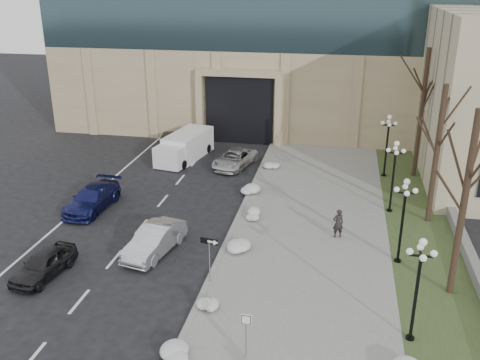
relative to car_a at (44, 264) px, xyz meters
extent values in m
cube|color=gray|center=(12.74, 6.21, -0.62)|extent=(9.00, 40.00, 0.12)
cube|color=gray|center=(8.24, 6.21, -0.61)|extent=(0.30, 40.00, 0.14)
cube|color=#354522|center=(19.24, 6.21, -0.63)|extent=(4.00, 40.00, 0.10)
cube|color=gray|center=(21.24, 8.21, -0.33)|extent=(0.50, 30.00, 0.70)
cube|color=tan|center=(7.24, 34.21, 3.32)|extent=(40.00, 20.00, 8.00)
cube|color=black|center=(5.24, 25.21, 2.32)|extent=(6.00, 2.50, 6.00)
cube|color=tan|center=(5.24, 23.81, 5.62)|extent=(7.50, 0.60, 0.60)
cube|color=tan|center=(1.74, 23.81, 2.32)|extent=(0.60, 0.60, 6.00)
cube|color=tan|center=(8.74, 23.81, 2.32)|extent=(0.60, 0.60, 6.00)
imported|color=black|center=(0.00, 0.00, 0.00)|extent=(2.16, 4.17, 1.36)
imported|color=#B5B9BE|center=(4.65, 3.33, 0.09)|extent=(2.51, 4.86, 1.53)
imported|color=#161950|center=(-1.24, 8.09, 0.06)|extent=(2.39, 5.23, 1.48)
imported|color=silver|center=(6.13, 17.78, -0.01)|extent=(3.27, 5.19, 1.34)
imported|color=#313236|center=(-0.24, 20.74, 0.09)|extent=(2.57, 4.76, 1.54)
imported|color=black|center=(14.36, 6.88, 0.31)|extent=(0.74, 0.61, 1.74)
cube|color=silver|center=(1.85, 19.53, 0.36)|extent=(3.20, 5.50, 2.07)
cube|color=silver|center=(1.27, 16.48, 0.25)|extent=(2.44, 2.03, 1.65)
cylinder|color=black|center=(0.29, 16.88, -0.32)|extent=(0.39, 0.76, 0.72)
cylinder|color=black|center=(2.32, 16.49, -0.32)|extent=(0.39, 0.76, 0.72)
cylinder|color=black|center=(1.13, 21.24, -0.32)|extent=(0.39, 0.76, 0.72)
cylinder|color=black|center=(3.16, 20.85, -0.32)|extent=(0.39, 0.76, 0.72)
cylinder|color=slate|center=(8.34, 0.87, 0.54)|extent=(0.06, 0.06, 2.44)
cube|color=black|center=(8.34, 0.87, 1.66)|extent=(0.88, 0.18, 0.30)
cube|color=white|center=(8.48, 0.82, 1.66)|extent=(0.42, 0.08, 0.11)
cone|color=white|center=(8.71, 0.78, 1.66)|extent=(0.24, 0.27, 0.24)
cylinder|color=slate|center=(11.07, -4.21, 0.35)|extent=(0.06, 0.06, 2.05)
cube|color=white|center=(11.07, -4.21, 1.19)|extent=(0.45, 0.06, 0.45)
cube|color=black|center=(11.07, -4.23, 1.19)|extent=(0.39, 0.03, 0.39)
cube|color=white|center=(11.07, -4.24, 1.19)|extent=(0.34, 0.02, 0.34)
ellipsoid|color=silver|center=(8.57, -5.06, -0.38)|extent=(1.10, 1.60, 0.36)
ellipsoid|color=silver|center=(8.61, -1.01, -0.38)|extent=(1.10, 1.60, 0.36)
ellipsoid|color=silver|center=(8.87, 4.06, -0.38)|extent=(1.10, 1.60, 0.36)
ellipsoid|color=silver|center=(8.87, 8.33, -0.38)|extent=(1.10, 1.60, 0.36)
ellipsoid|color=silver|center=(8.41, 12.68, -0.38)|extent=(1.10, 1.60, 0.36)
ellipsoid|color=silver|center=(8.92, 17.57, -0.38)|extent=(1.10, 1.60, 0.36)
cylinder|color=black|center=(17.54, -1.79, -0.58)|extent=(0.36, 0.36, 0.20)
cylinder|color=black|center=(17.54, -1.79, 1.32)|extent=(0.14, 0.14, 4.00)
cylinder|color=black|center=(17.54, -1.79, 3.32)|extent=(0.10, 0.90, 0.10)
cylinder|color=black|center=(17.54, -1.79, 3.32)|extent=(0.90, 0.10, 0.10)
sphere|color=silver|center=(17.54, -1.79, 3.92)|extent=(0.32, 0.32, 0.32)
sphere|color=silver|center=(17.99, -1.79, 3.47)|extent=(0.28, 0.28, 0.28)
sphere|color=silver|center=(17.09, -1.79, 3.47)|extent=(0.28, 0.28, 0.28)
sphere|color=silver|center=(17.54, -1.34, 3.47)|extent=(0.28, 0.28, 0.28)
sphere|color=silver|center=(17.54, -2.24, 3.47)|extent=(0.28, 0.28, 0.28)
cylinder|color=black|center=(17.54, 4.71, -0.58)|extent=(0.36, 0.36, 0.20)
cylinder|color=black|center=(17.54, 4.71, 1.32)|extent=(0.14, 0.14, 4.00)
cylinder|color=black|center=(17.54, 4.71, 3.32)|extent=(0.10, 0.90, 0.10)
cylinder|color=black|center=(17.54, 4.71, 3.32)|extent=(0.90, 0.10, 0.10)
sphere|color=silver|center=(17.54, 4.71, 3.92)|extent=(0.32, 0.32, 0.32)
sphere|color=silver|center=(17.99, 4.71, 3.47)|extent=(0.28, 0.28, 0.28)
sphere|color=silver|center=(17.09, 4.71, 3.47)|extent=(0.28, 0.28, 0.28)
sphere|color=silver|center=(17.54, 5.16, 3.47)|extent=(0.28, 0.28, 0.28)
sphere|color=silver|center=(17.54, 4.26, 3.47)|extent=(0.28, 0.28, 0.28)
cylinder|color=black|center=(17.54, 11.21, -0.58)|extent=(0.36, 0.36, 0.20)
cylinder|color=black|center=(17.54, 11.21, 1.32)|extent=(0.14, 0.14, 4.00)
cylinder|color=black|center=(17.54, 11.21, 3.32)|extent=(0.10, 0.90, 0.10)
cylinder|color=black|center=(17.54, 11.21, 3.32)|extent=(0.90, 0.10, 0.10)
sphere|color=silver|center=(17.54, 11.21, 3.92)|extent=(0.32, 0.32, 0.32)
sphere|color=silver|center=(17.99, 11.21, 3.47)|extent=(0.28, 0.28, 0.28)
sphere|color=silver|center=(17.09, 11.21, 3.47)|extent=(0.28, 0.28, 0.28)
sphere|color=silver|center=(17.54, 11.66, 3.47)|extent=(0.28, 0.28, 0.28)
sphere|color=silver|center=(17.54, 10.76, 3.47)|extent=(0.28, 0.28, 0.28)
cylinder|color=black|center=(17.54, 17.71, -0.58)|extent=(0.36, 0.36, 0.20)
cylinder|color=black|center=(17.54, 17.71, 1.32)|extent=(0.14, 0.14, 4.00)
cylinder|color=black|center=(17.54, 17.71, 3.32)|extent=(0.10, 0.90, 0.10)
cylinder|color=black|center=(17.54, 17.71, 3.32)|extent=(0.90, 0.10, 0.10)
sphere|color=silver|center=(17.54, 17.71, 3.92)|extent=(0.32, 0.32, 0.32)
sphere|color=silver|center=(17.99, 17.71, 3.47)|extent=(0.28, 0.28, 0.28)
sphere|color=silver|center=(17.09, 17.71, 3.47)|extent=(0.28, 0.28, 0.28)
sphere|color=silver|center=(17.54, 18.16, 3.47)|extent=(0.28, 0.28, 0.28)
sphere|color=silver|center=(17.54, 17.26, 3.47)|extent=(0.28, 0.28, 0.28)
cylinder|color=black|center=(19.74, 2.21, 3.82)|extent=(0.32, 0.32, 9.00)
cylinder|color=black|center=(19.74, 10.21, 3.57)|extent=(0.32, 0.32, 8.50)
cylinder|color=black|center=(19.74, 18.21, 4.07)|extent=(0.32, 0.32, 9.50)
camera|label=1|loc=(14.11, -21.07, 13.57)|focal=40.00mm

